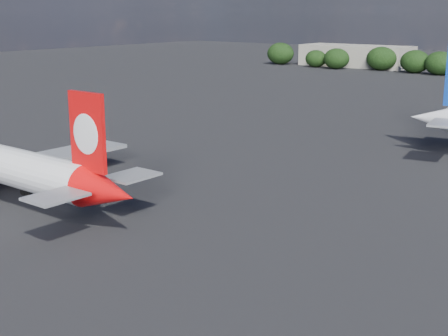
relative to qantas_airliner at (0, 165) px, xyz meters
The scene contains 3 objects.
ground 53.21m from the qantas_airliner, 74.47° to the left, with size 500.00×500.00×0.00m, color black.
qantas_airliner is the anchor object (origin of this frame).
terminal_building 190.02m from the qantas_airliner, 105.51° to the left, with size 42.00×16.00×8.00m.
Camera 1 is at (48.66, -28.14, 21.15)m, focal length 50.00 mm.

